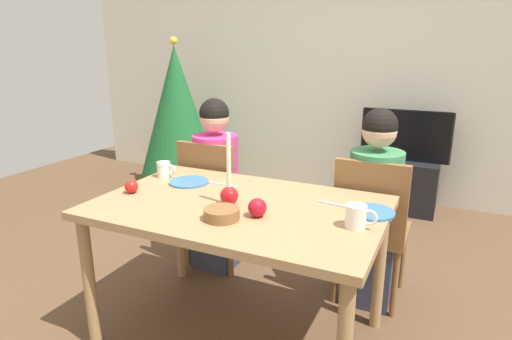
{
  "coord_description": "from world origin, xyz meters",
  "views": [
    {
      "loc": [
        0.92,
        -1.76,
        1.5
      ],
      "look_at": [
        0.0,
        0.2,
        0.87
      ],
      "focal_mm": 30.27,
      "sensor_mm": 36.0,
      "label": 1
    }
  ],
  "objects": [
    {
      "name": "person_right_child",
      "position": [
        0.54,
        0.64,
        0.57
      ],
      "size": [
        0.3,
        0.3,
        1.17
      ],
      "color": "#33384C",
      "rests_on": "ground"
    },
    {
      "name": "plate_right",
      "position": [
        0.61,
        0.15,
        0.76
      ],
      "size": [
        0.22,
        0.22,
        0.01
      ],
      "primitive_type": "cylinder",
      "color": "teal",
      "rests_on": "dining_table"
    },
    {
      "name": "dining_table",
      "position": [
        0.0,
        0.0,
        0.67
      ],
      "size": [
        1.4,
        0.9,
        0.75
      ],
      "color": "#99754C",
      "rests_on": "ground"
    },
    {
      "name": "mug_left",
      "position": [
        -0.6,
        0.21,
        0.8
      ],
      "size": [
        0.12,
        0.08,
        0.09
      ],
      "color": "silver",
      "rests_on": "dining_table"
    },
    {
      "name": "apple_by_left_plate",
      "position": [
        -0.58,
        -0.1,
        0.79
      ],
      "size": [
        0.07,
        0.07,
        0.07
      ],
      "primitive_type": "sphere",
      "color": "red",
      "rests_on": "dining_table"
    },
    {
      "name": "person_left_child",
      "position": [
        -0.51,
        0.64,
        0.57
      ],
      "size": [
        0.3,
        0.3,
        1.17
      ],
      "color": "#33384C",
      "rests_on": "ground"
    },
    {
      "name": "candle_centerpiece",
      "position": [
        -0.04,
        -0.03,
        0.82
      ],
      "size": [
        0.09,
        0.09,
        0.35
      ],
      "color": "red",
      "rests_on": "dining_table"
    },
    {
      "name": "fork_left",
      "position": [
        -0.23,
        0.22,
        0.75
      ],
      "size": [
        0.18,
        0.02,
        0.01
      ],
      "primitive_type": "cube",
      "rotation": [
        0.0,
        0.0,
        -0.02
      ],
      "color": "silver",
      "rests_on": "dining_table"
    },
    {
      "name": "bowl_walnuts",
      "position": [
        0.02,
        -0.21,
        0.78
      ],
      "size": [
        0.16,
        0.16,
        0.05
      ],
      "primitive_type": "cylinder",
      "color": "brown",
      "rests_on": "dining_table"
    },
    {
      "name": "back_wall",
      "position": [
        0.0,
        2.6,
        1.3
      ],
      "size": [
        6.4,
        0.1,
        2.6
      ],
      "primitive_type": "cube",
      "color": "beige",
      "rests_on": "ground"
    },
    {
      "name": "mug_right",
      "position": [
        0.59,
        -0.04,
        0.8
      ],
      "size": [
        0.14,
        0.09,
        0.1
      ],
      "color": "silver",
      "rests_on": "dining_table"
    },
    {
      "name": "tv_stand",
      "position": [
        0.52,
        2.3,
        0.24
      ],
      "size": [
        0.64,
        0.4,
        0.48
      ],
      "primitive_type": "cube",
      "color": "black",
      "rests_on": "ground"
    },
    {
      "name": "ground_plane",
      "position": [
        0.0,
        0.0,
        0.0
      ],
      "size": [
        7.68,
        7.68,
        0.0
      ],
      "primitive_type": "plane",
      "color": "brown"
    },
    {
      "name": "plate_left",
      "position": [
        -0.41,
        0.18,
        0.76
      ],
      "size": [
        0.22,
        0.22,
        0.01
      ],
      "primitive_type": "cylinder",
      "color": "teal",
      "rests_on": "dining_table"
    },
    {
      "name": "fork_right",
      "position": [
        0.43,
        0.18,
        0.75
      ],
      "size": [
        0.18,
        0.05,
        0.01
      ],
      "primitive_type": "cube",
      "rotation": [
        0.0,
        0.0,
        -0.18
      ],
      "color": "silver",
      "rests_on": "dining_table"
    },
    {
      "name": "christmas_tree",
      "position": [
        -1.74,
        1.96,
        0.82
      ],
      "size": [
        0.83,
        0.83,
        1.58
      ],
      "color": "brown",
      "rests_on": "ground"
    },
    {
      "name": "chair_left",
      "position": [
        -0.51,
        0.61,
        0.51
      ],
      "size": [
        0.4,
        0.4,
        0.9
      ],
      "color": "brown",
      "rests_on": "ground"
    },
    {
      "name": "tv",
      "position": [
        0.52,
        2.3,
        0.71
      ],
      "size": [
        0.79,
        0.05,
        0.46
      ],
      "color": "black",
      "rests_on": "tv_stand"
    },
    {
      "name": "chair_right",
      "position": [
        0.54,
        0.61,
        0.51
      ],
      "size": [
        0.4,
        0.4,
        0.9
      ],
      "color": "brown",
      "rests_on": "ground"
    },
    {
      "name": "apple_near_candle",
      "position": [
        0.15,
        -0.11,
        0.79
      ],
      "size": [
        0.09,
        0.09,
        0.09
      ],
      "primitive_type": "sphere",
      "color": "#AB101F",
      "rests_on": "dining_table"
    }
  ]
}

